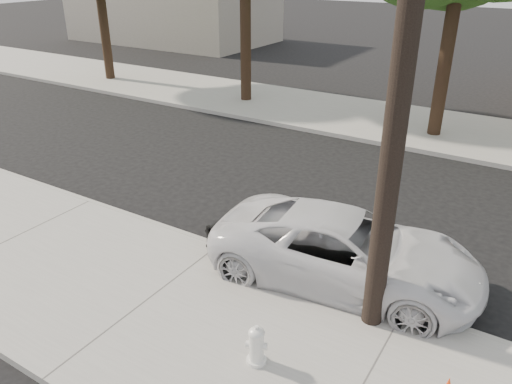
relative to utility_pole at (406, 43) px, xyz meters
The scene contains 8 objects.
ground 6.51m from the utility_pole, 143.13° to the left, with size 120.00×120.00×0.00m, color black.
near_sidewalk 6.07m from the utility_pole, 156.04° to the right, with size 90.00×4.40×0.15m, color gray.
far_sidewalk 12.64m from the utility_pole, 107.82° to the left, with size 90.00×5.00×0.15m, color gray.
curb_near 5.89m from the utility_pole, behind, with size 90.00×0.12×0.16m, color #9E9B93.
building_far 32.82m from the utility_pole, 136.11° to the left, with size 14.00×8.00×5.00m, color gray.
utility_pole is the anchor object (origin of this frame).
police_cruiser 4.21m from the utility_pole, 133.22° to the left, with size 2.34×5.07×1.41m, color silver.
fire_hydrant 4.77m from the utility_pole, 121.59° to the right, with size 0.34×0.31×0.64m.
Camera 1 is at (5.49, -9.42, 5.73)m, focal length 35.00 mm.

